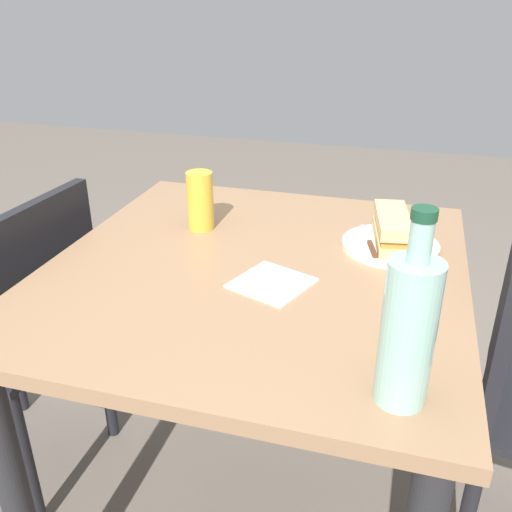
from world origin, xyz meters
The scene contains 9 objects.
ground_plane centered at (0.00, 0.00, 0.00)m, with size 8.00×8.00×0.00m, color #6B6056.
dining_table centered at (0.00, 0.00, 0.64)m, with size 0.94×0.89×0.77m.
chair_far centered at (-0.01, 0.64, 0.50)m, with size 0.42×0.42×0.86m.
plate_near centered at (0.16, -0.27, 0.78)m, with size 0.22×0.22×0.01m, color silver.
baguette_sandwich_near centered at (0.16, -0.27, 0.82)m, with size 0.21×0.10×0.07m.
knife_near centered at (0.15, -0.23, 0.79)m, with size 0.18×0.06×0.01m.
water_bottle centered at (-0.36, -0.32, 0.89)m, with size 0.08×0.08×0.30m.
beer_glass centered at (0.16, 0.19, 0.84)m, with size 0.07×0.07×0.14m, color gold.
paper_napkin centered at (-0.08, -0.06, 0.77)m, with size 0.14×0.14×0.00m, color white.
Camera 1 is at (-1.04, -0.30, 1.32)m, focal length 39.23 mm.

